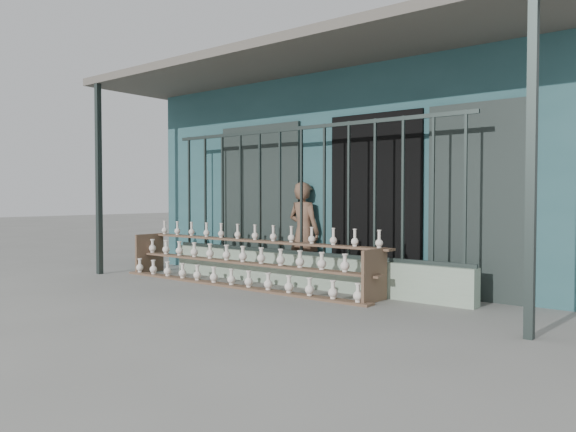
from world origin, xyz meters
The scene contains 6 objects.
ground centered at (0.00, 0.00, 0.00)m, with size 60.00×60.00×0.00m, color slate.
workshop_building centered at (0.00, 4.23, 1.62)m, with size 7.40×6.60×3.21m.
parapet_wall centered at (0.00, 1.30, 0.23)m, with size 5.00×0.20×0.45m, color #93AA92.
security_fence centered at (0.00, 1.30, 1.35)m, with size 5.00×0.04×1.80m.
shelf_rack centered at (-0.74, 0.88, 0.36)m, with size 4.50×0.68×0.85m.
elderly_woman centered at (-0.26, 1.70, 0.74)m, with size 0.54×0.36×1.48m, color brown.
Camera 1 is at (4.77, -4.94, 1.27)m, focal length 35.00 mm.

